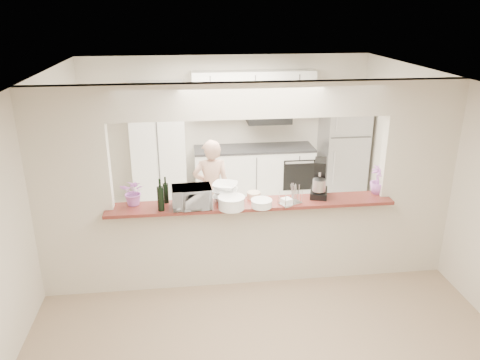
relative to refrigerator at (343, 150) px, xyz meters
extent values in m
plane|color=tan|center=(-2.05, -2.65, -0.85)|extent=(6.00, 6.00, 0.00)
cube|color=beige|center=(-2.05, -1.10, -0.84)|extent=(5.00, 2.90, 0.01)
cube|color=beige|center=(-4.10, -2.65, 0.40)|extent=(0.90, 0.15, 2.50)
cube|color=beige|center=(0.00, -2.65, 0.40)|extent=(0.90, 0.15, 2.50)
cube|color=beige|center=(-2.05, -2.65, 1.45)|extent=(3.20, 0.15, 0.40)
cube|color=beige|center=(-2.05, -2.65, -0.32)|extent=(3.20, 0.15, 1.05)
cube|color=maroon|center=(-2.05, -2.70, 0.22)|extent=(3.40, 0.38, 0.04)
cube|color=silver|center=(-3.25, 0.05, 0.20)|extent=(0.90, 0.60, 2.10)
cube|color=silver|center=(-1.60, 0.05, -0.40)|extent=(2.10, 0.60, 0.90)
cube|color=#2D2D2F|center=(-1.60, 0.05, 0.07)|extent=(2.10, 0.62, 0.04)
cube|color=silver|center=(-1.60, 0.18, 1.02)|extent=(2.10, 0.35, 0.75)
cube|color=black|center=(-1.35, 0.07, 0.59)|extent=(0.75, 0.45, 0.12)
cube|color=black|center=(-0.85, -0.25, -0.35)|extent=(0.55, 0.02, 0.55)
cube|color=#B4B3B9|center=(0.00, 0.00, 0.00)|extent=(0.75, 0.70, 1.70)
imported|color=#CE6DB1|center=(-3.41, -2.60, 0.40)|extent=(0.35, 0.32, 0.32)
cylinder|color=black|center=(-3.10, -2.80, 0.38)|extent=(0.08, 0.08, 0.28)
cylinder|color=black|center=(-3.10, -2.80, 0.57)|extent=(0.03, 0.03, 0.10)
cylinder|color=black|center=(-3.05, -2.58, 0.36)|extent=(0.06, 0.06, 0.24)
cylinder|color=black|center=(-3.05, -2.58, 0.52)|extent=(0.02, 0.02, 0.08)
imported|color=#AEADB3|center=(-2.75, -2.75, 0.36)|extent=(0.47, 0.33, 0.25)
imported|color=white|center=(-2.35, -2.60, 0.35)|extent=(0.37, 0.37, 0.21)
cylinder|color=white|center=(-2.30, -2.84, 0.31)|extent=(0.30, 0.30, 0.13)
cylinder|color=white|center=(-2.30, -2.84, 0.38)|extent=(0.31, 0.31, 0.01)
cylinder|color=white|center=(-1.95, -2.84, 0.28)|extent=(0.24, 0.24, 0.08)
cylinder|color=white|center=(-1.95, -2.84, 0.32)|extent=(0.25, 0.25, 0.01)
cylinder|color=maroon|center=(-2.20, -2.68, 0.28)|extent=(0.15, 0.15, 0.07)
cylinder|color=#C5AD8B|center=(-2.00, -2.57, 0.28)|extent=(0.16, 0.16, 0.08)
cube|color=silver|center=(-1.60, -2.80, 0.25)|extent=(0.30, 0.24, 0.02)
cube|color=white|center=(-1.60, -2.80, 0.29)|extent=(0.14, 0.14, 0.06)
cube|color=black|center=(-1.20, -2.60, 0.28)|extent=(0.29, 0.36, 0.08)
cube|color=black|center=(-1.17, -2.49, 0.49)|extent=(0.16, 0.15, 0.34)
cube|color=black|center=(-1.20, -2.61, 0.65)|extent=(0.21, 0.30, 0.11)
cylinder|color=#B7B7BC|center=(-1.22, -2.66, 0.41)|extent=(0.16, 0.16, 0.15)
imported|color=#C46CC8|center=(-0.45, -2.60, 0.42)|extent=(0.25, 0.25, 0.36)
imported|color=tan|center=(-2.44, -1.35, -0.10)|extent=(0.56, 0.38, 1.49)
camera|label=1|loc=(-2.80, -7.74, 2.44)|focal=35.00mm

